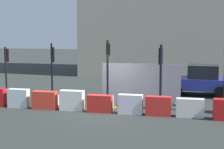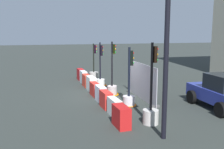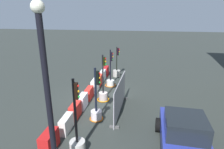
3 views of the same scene
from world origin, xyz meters
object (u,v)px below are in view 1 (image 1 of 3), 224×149
at_px(traffic_light_0, 7,92).
at_px(construction_barrier_4, 100,104).
at_px(construction_barrier_1, 19,98).
at_px(traffic_light_1, 52,96).
at_px(construction_barrier_3, 72,100).
at_px(construction_barrier_5, 130,104).
at_px(car_blue_estate, 200,81).
at_px(construction_barrier_2, 45,100).
at_px(construction_barrier_7, 190,108).
at_px(traffic_light_4, 224,99).
at_px(construction_barrier_6, 158,106).
at_px(traffic_light_3, 160,97).
at_px(traffic_light_2, 108,96).

height_order(traffic_light_0, construction_barrier_4, traffic_light_0).
bearing_deg(construction_barrier_1, traffic_light_1, 36.89).
bearing_deg(construction_barrier_3, construction_barrier_5, -0.19).
height_order(construction_barrier_1, car_blue_estate, car_blue_estate).
bearing_deg(construction_barrier_4, construction_barrier_2, -179.65).
relative_size(traffic_light_1, construction_barrier_5, 2.82).
bearing_deg(traffic_light_1, construction_barrier_3, -33.56).
bearing_deg(construction_barrier_7, construction_barrier_1, -179.29).
distance_m(traffic_light_4, construction_barrier_7, 1.82).
height_order(construction_barrier_4, car_blue_estate, car_blue_estate).
distance_m(construction_barrier_1, construction_barrier_7, 7.85).
bearing_deg(car_blue_estate, construction_barrier_4, -127.66).
bearing_deg(car_blue_estate, construction_barrier_1, -146.12).
distance_m(construction_barrier_1, construction_barrier_2, 1.34).
xyz_separation_m(traffic_light_0, construction_barrier_7, (9.11, -0.93, -0.10)).
relative_size(construction_barrier_3, construction_barrier_7, 0.96).
relative_size(construction_barrier_2, construction_barrier_4, 1.04).
height_order(construction_barrier_2, construction_barrier_5, construction_barrier_5).
bearing_deg(construction_barrier_6, traffic_light_3, 92.60).
distance_m(construction_barrier_5, car_blue_estate, 6.20).
bearing_deg(construction_barrier_1, construction_barrier_7, 0.71).
relative_size(traffic_light_3, car_blue_estate, 0.77).
height_order(construction_barrier_3, construction_barrier_7, construction_barrier_3).
bearing_deg(construction_barrier_3, traffic_light_1, 146.44).
bearing_deg(construction_barrier_1, construction_barrier_5, 0.49).
relative_size(traffic_light_3, construction_barrier_1, 2.99).
xyz_separation_m(traffic_light_4, construction_barrier_1, (-9.25, -1.24, -0.16)).
distance_m(traffic_light_2, construction_barrier_7, 3.92).
xyz_separation_m(traffic_light_0, construction_barrier_3, (3.91, -0.97, -0.04)).
bearing_deg(traffic_light_3, construction_barrier_6, -87.40).
relative_size(traffic_light_0, traffic_light_2, 0.89).
height_order(traffic_light_2, traffic_light_3, traffic_light_2).
relative_size(traffic_light_0, construction_barrier_3, 2.56).
height_order(traffic_light_4, construction_barrier_1, traffic_light_4).
xyz_separation_m(traffic_light_3, construction_barrier_5, (-1.14, -1.21, -0.16)).
distance_m(traffic_light_1, construction_barrier_5, 4.16).
xyz_separation_m(construction_barrier_2, construction_barrier_3, (1.31, 0.06, 0.04)).
bearing_deg(construction_barrier_5, construction_barrier_7, 1.17).
bearing_deg(traffic_light_1, construction_barrier_5, -12.72).
bearing_deg(car_blue_estate, construction_barrier_6, -107.02).
distance_m(construction_barrier_4, construction_barrier_5, 1.38).
relative_size(traffic_light_0, construction_barrier_4, 2.53).
bearing_deg(construction_barrier_4, construction_barrier_1, -179.90).
bearing_deg(traffic_light_1, construction_barrier_4, -19.58).
distance_m(traffic_light_4, car_blue_estate, 4.41).
xyz_separation_m(traffic_light_4, construction_barrier_6, (-2.71, -1.20, -0.19)).
height_order(traffic_light_0, traffic_light_1, traffic_light_1).
relative_size(traffic_light_3, construction_barrier_3, 2.72).
height_order(traffic_light_1, car_blue_estate, traffic_light_1).
height_order(traffic_light_0, car_blue_estate, traffic_light_0).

